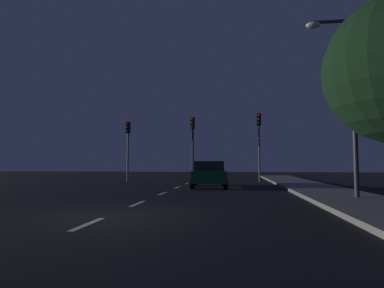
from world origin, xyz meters
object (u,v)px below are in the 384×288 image
traffic_signal_center (193,136)px  traffic_signal_right (259,134)px  street_lamp_right (346,89)px  traffic_signal_left (128,139)px  car_stopped_ahead (209,174)px

traffic_signal_center → traffic_signal_right: traffic_signal_right is taller
traffic_signal_center → street_lamp_right: street_lamp_right is taller
traffic_signal_left → traffic_signal_right: bearing=0.0°
traffic_signal_center → car_stopped_ahead: 6.32m
traffic_signal_left → traffic_signal_center: bearing=0.0°
traffic_signal_right → car_stopped_ahead: (-3.34, -5.45, -2.84)m
traffic_signal_left → car_stopped_ahead: size_ratio=1.03×
car_stopped_ahead → street_lamp_right: street_lamp_right is taller
traffic_signal_center → car_stopped_ahead: size_ratio=1.10×
traffic_signal_right → car_stopped_ahead: 6.99m
traffic_signal_right → traffic_signal_center: bearing=-180.0°
traffic_signal_right → traffic_signal_left: bearing=-180.0°
traffic_signal_center → traffic_signal_right: size_ratio=0.96×
street_lamp_right → traffic_signal_right: bearing=101.2°
car_stopped_ahead → street_lamp_right: 9.18m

